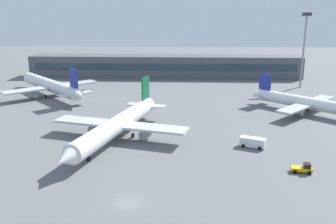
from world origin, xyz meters
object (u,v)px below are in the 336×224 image
at_px(airplane_far, 50,85).
at_px(baggage_tug_yellow, 303,168).
at_px(airplane_mid, 311,104).
at_px(service_van_white, 253,142).
at_px(airplane_near, 117,125).
at_px(floodlight_tower_west, 304,45).

bearing_deg(airplane_far, baggage_tug_yellow, -41.50).
distance_m(airplane_mid, airplane_far, 81.78).
distance_m(airplane_mid, service_van_white, 33.64).
distance_m(airplane_mid, baggage_tug_yellow, 41.30).
height_order(airplane_far, service_van_white, airplane_far).
xyz_separation_m(airplane_far, service_van_white, (58.96, -45.84, -2.32)).
bearing_deg(airplane_mid, airplane_near, -154.86).
height_order(service_van_white, floodlight_tower_west, floodlight_tower_west).
bearing_deg(airplane_mid, baggage_tug_yellow, -109.56).
bearing_deg(airplane_near, airplane_mid, 25.14).
distance_m(airplane_near, floodlight_tower_west, 84.61).
relative_size(airplane_far, baggage_tug_yellow, 9.50).
height_order(airplane_near, baggage_tug_yellow, airplane_near).
height_order(airplane_far, floodlight_tower_west, floodlight_tower_west).
xyz_separation_m(airplane_mid, baggage_tug_yellow, (-13.81, -38.86, -2.08)).
xyz_separation_m(service_van_white, floodlight_tower_west, (28.74, 64.01, 14.33)).
distance_m(airplane_near, baggage_tug_yellow, 39.07).
relative_size(airplane_mid, baggage_tug_yellow, 7.92).
distance_m(airplane_far, baggage_tug_yellow, 87.73).
relative_size(baggage_tug_yellow, floodlight_tower_west, 0.14).
relative_size(airplane_near, floodlight_tower_west, 1.64).
xyz_separation_m(baggage_tug_yellow, service_van_white, (-6.72, 12.27, 0.31)).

